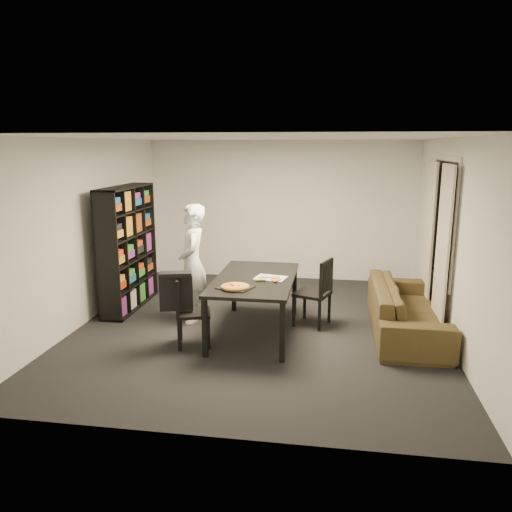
% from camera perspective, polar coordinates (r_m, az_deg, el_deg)
% --- Properties ---
extents(room, '(5.01, 5.51, 2.61)m').
position_cam_1_polar(room, '(6.75, 0.40, 2.28)').
color(room, black).
rests_on(room, ground).
extents(window_pane, '(0.02, 1.40, 1.60)m').
position_cam_1_polar(window_pane, '(7.39, 20.60, 3.94)').
color(window_pane, black).
rests_on(window_pane, room).
extents(window_frame, '(0.03, 1.52, 1.72)m').
position_cam_1_polar(window_frame, '(7.39, 20.56, 3.94)').
color(window_frame, white).
rests_on(window_frame, room).
extents(curtain_left, '(0.03, 0.70, 2.25)m').
position_cam_1_polar(curtain_left, '(6.93, 20.52, 0.48)').
color(curtain_left, beige).
rests_on(curtain_left, room).
extents(curtain_right, '(0.03, 0.70, 2.25)m').
position_cam_1_polar(curtain_right, '(7.94, 19.07, 2.03)').
color(curtain_right, beige).
rests_on(curtain_right, room).
extents(bookshelf, '(0.35, 1.50, 1.90)m').
position_cam_1_polar(bookshelf, '(7.98, -14.43, 0.92)').
color(bookshelf, black).
rests_on(bookshelf, room).
extents(dining_table, '(1.04, 1.87, 0.78)m').
position_cam_1_polar(dining_table, '(6.68, -0.13, -3.05)').
color(dining_table, black).
rests_on(dining_table, room).
extents(chair_left, '(0.51, 0.51, 0.90)m').
position_cam_1_polar(chair_left, '(6.38, -7.95, -5.77)').
color(chair_left, black).
rests_on(chair_left, room).
extents(chair_right, '(0.57, 0.57, 0.96)m').
position_cam_1_polar(chair_right, '(7.04, 7.15, -3.68)').
color(chair_right, black).
rests_on(chair_right, room).
extents(draped_jacket, '(0.43, 0.27, 0.49)m').
position_cam_1_polar(draped_jacket, '(6.32, -9.12, -3.83)').
color(draped_jacket, black).
rests_on(draped_jacket, chair_left).
extents(person, '(0.56, 0.71, 1.70)m').
position_cam_1_polar(person, '(7.17, -7.27, -0.88)').
color(person, white).
rests_on(person, room).
extents(baking_tray, '(0.49, 0.44, 0.01)m').
position_cam_1_polar(baking_tray, '(6.19, -2.39, -3.61)').
color(baking_tray, black).
rests_on(baking_tray, dining_table).
extents(pepperoni_pizza, '(0.35, 0.35, 0.03)m').
position_cam_1_polar(pepperoni_pizza, '(6.15, -2.38, -3.51)').
color(pepperoni_pizza, olive).
rests_on(pepperoni_pizza, dining_table).
extents(kitchen_towel, '(0.45, 0.38, 0.01)m').
position_cam_1_polar(kitchen_towel, '(6.63, 1.68, -2.52)').
color(kitchen_towel, white).
rests_on(kitchen_towel, dining_table).
extents(pizza_slices, '(0.46, 0.43, 0.01)m').
position_cam_1_polar(pizza_slices, '(6.56, 1.42, -2.59)').
color(pizza_slices, gold).
rests_on(pizza_slices, dining_table).
extents(sofa, '(0.89, 2.28, 0.67)m').
position_cam_1_polar(sofa, '(7.12, 16.83, -5.78)').
color(sofa, '#393317').
rests_on(sofa, room).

